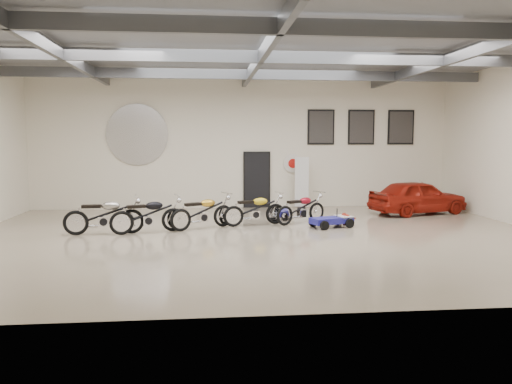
{
  "coord_description": "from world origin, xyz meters",
  "views": [
    {
      "loc": [
        -1.42,
        -13.14,
        2.61
      ],
      "look_at": [
        0.0,
        1.2,
        1.1
      ],
      "focal_mm": 35.0,
      "sensor_mm": 36.0,
      "label": 1
    }
  ],
  "objects": [
    {
      "name": "door",
      "position": [
        0.5,
        5.95,
        1.05
      ],
      "size": [
        0.92,
        0.08,
        2.1
      ],
      "primitive_type": "cube",
      "color": "black",
      "rests_on": "back_wall"
    },
    {
      "name": "ceiling_beams",
      "position": [
        0.0,
        0.0,
        4.75
      ],
      "size": [
        15.8,
        11.8,
        0.32
      ],
      "primitive_type": null,
      "color": "#505257",
      "rests_on": "ceiling"
    },
    {
      "name": "motorcycle_silver",
      "position": [
        -4.27,
        0.83,
        0.55
      ],
      "size": [
        2.17,
        0.84,
        1.1
      ],
      "primitive_type": null,
      "rotation": [
        0.0,
        0.0,
        0.09
      ],
      "color": "silver",
      "rests_on": "floor"
    },
    {
      "name": "motorcycle_gold",
      "position": [
        -1.56,
        1.41,
        0.53
      ],
      "size": [
        2.07,
        1.53,
        1.05
      ],
      "primitive_type": null,
      "rotation": [
        0.0,
        0.0,
        0.51
      ],
      "color": "silver",
      "rests_on": "floor"
    },
    {
      "name": "motorcycle_yellow",
      "position": [
        0.03,
        1.87,
        0.51
      ],
      "size": [
        2.06,
        1.13,
        1.02
      ],
      "primitive_type": null,
      "rotation": [
        0.0,
        0.0,
        0.28
      ],
      "color": "silver",
      "rests_on": "floor"
    },
    {
      "name": "oil_sign",
      "position": [
        1.9,
        5.95,
        1.7
      ],
      "size": [
        0.72,
        0.1,
        0.72
      ],
      "primitive_type": null,
      "color": "white",
      "rests_on": "back_wall"
    },
    {
      "name": "go_kart",
      "position": [
        2.41,
        1.34,
        0.28
      ],
      "size": [
        1.72,
        1.19,
        0.57
      ],
      "primitive_type": null,
      "rotation": [
        0.0,
        0.0,
        0.34
      ],
      "color": "navy",
      "rests_on": "floor"
    },
    {
      "name": "banner_stand",
      "position": [
        2.18,
        5.5,
        0.97
      ],
      "size": [
        0.55,
        0.3,
        1.93
      ],
      "primitive_type": null,
      "rotation": [
        0.0,
        0.0,
        -0.18
      ],
      "color": "white",
      "rests_on": "floor"
    },
    {
      "name": "back_wall",
      "position": [
        0.0,
        6.0,
        2.5
      ],
      "size": [
        16.0,
        0.02,
        5.0
      ],
      "primitive_type": "cube",
      "color": "white",
      "rests_on": "floor"
    },
    {
      "name": "motorcycle_black",
      "position": [
        -3.08,
        0.92,
        0.53
      ],
      "size": [
        2.15,
        1.23,
        1.07
      ],
      "primitive_type": null,
      "rotation": [
        0.0,
        0.0,
        0.31
      ],
      "color": "silver",
      "rests_on": "floor"
    },
    {
      "name": "vintage_car",
      "position": [
        6.0,
        3.71,
        0.6
      ],
      "size": [
        2.33,
        3.79,
        1.2
      ],
      "primitive_type": "imported",
      "rotation": [
        0.0,
        0.0,
        1.85
      ],
      "color": "#9A1A0E",
      "rests_on": "floor"
    },
    {
      "name": "poster_mid",
      "position": [
        4.6,
        5.96,
        3.1
      ],
      "size": [
        1.05,
        0.08,
        1.35
      ],
      "primitive_type": null,
      "color": "black",
      "rests_on": "back_wall"
    },
    {
      "name": "poster_left",
      "position": [
        3.0,
        5.96,
        3.1
      ],
      "size": [
        1.05,
        0.08,
        1.35
      ],
      "primitive_type": null,
      "color": "black",
      "rests_on": "back_wall"
    },
    {
      "name": "floor",
      "position": [
        0.0,
        0.0,
        0.0
      ],
      "size": [
        16.0,
        12.0,
        0.01
      ],
      "primitive_type": "cube",
      "color": "tan",
      "rests_on": "ground"
    },
    {
      "name": "poster_right",
      "position": [
        6.2,
        5.96,
        3.1
      ],
      "size": [
        1.05,
        0.08,
        1.35
      ],
      "primitive_type": null,
      "color": "black",
      "rests_on": "back_wall"
    },
    {
      "name": "motorcycle_red",
      "position": [
        1.5,
        2.08,
        0.49
      ],
      "size": [
        1.93,
        1.48,
        0.98
      ],
      "primitive_type": null,
      "rotation": [
        0.0,
        0.0,
        0.54
      ],
      "color": "silver",
      "rests_on": "floor"
    },
    {
      "name": "ceiling",
      "position": [
        0.0,
        0.0,
        5.0
      ],
      "size": [
        16.0,
        12.0,
        0.01
      ],
      "primitive_type": "cube",
      "color": "gray",
      "rests_on": "back_wall"
    },
    {
      "name": "logo_plaque",
      "position": [
        -4.0,
        5.95,
        2.8
      ],
      "size": [
        2.3,
        0.06,
        1.16
      ],
      "primitive_type": null,
      "color": "silver",
      "rests_on": "back_wall"
    }
  ]
}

